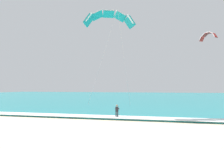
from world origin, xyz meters
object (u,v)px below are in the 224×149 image
(kitesurfer, at_px, (117,111))
(kite_distant, at_px, (208,35))
(surfboard, at_px, (117,119))
(kite_primary, at_px, (109,17))

(kitesurfer, height_order, kite_distant, kite_distant)
(surfboard, height_order, kite_primary, kite_primary)
(surfboard, xyz_separation_m, kite_distant, (14.30, 26.49, 15.03))
(surfboard, distance_m, kite_distant, 33.64)
(kite_primary, height_order, kite_distant, kite_distant)
(surfboard, bearing_deg, kitesurfer, 94.46)
(kite_primary, bearing_deg, kite_distant, 50.74)
(kitesurfer, bearing_deg, kite_distant, 61.62)
(surfboard, relative_size, kite_primary, 0.10)
(surfboard, height_order, kitesurfer, kitesurfer)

